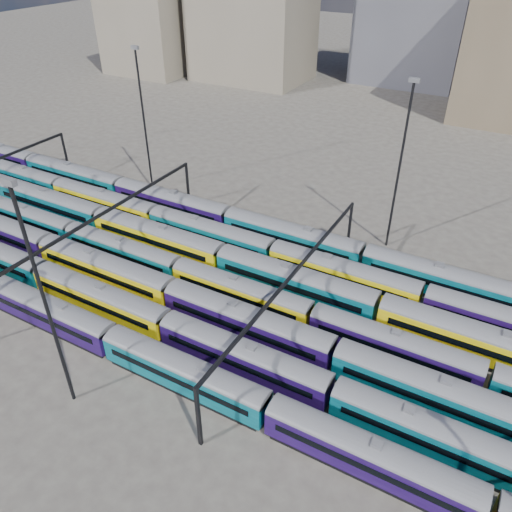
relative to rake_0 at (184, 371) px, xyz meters
The scene contains 13 objects.
ground 15.89m from the rake_0, 106.82° to the left, with size 500.00×500.00×0.00m, color #423C38.
rake_0 is the anchor object (origin of this frame).
rake_1 7.95m from the rake_0, 141.01° to the left, with size 125.75×3.07×5.17m.
rake_2 22.83m from the rake_0, 154.02° to the left, with size 156.46×3.27×5.51m.
rake_3 15.12m from the rake_0, 97.11° to the left, with size 100.29×2.94×4.94m.
rake_4 20.30m from the rake_0, 80.11° to the left, with size 159.81×3.34×5.63m.
rake_5 26.37m from the rake_0, 71.48° to the left, with size 150.57×3.14×5.30m.
rake_6 38.69m from the rake_0, 129.15° to the left, with size 157.85×3.30×5.56m.
gantry_1 29.05m from the rake_0, 148.56° to the left, with size 0.35×40.35×8.03m.
gantry_2 16.50m from the rake_0, 69.98° to the left, with size 0.35×40.35×8.03m.
mast_1 51.87m from the rake_0, 133.03° to the left, with size 1.40×0.50×25.60m.
mast_2 16.38m from the rake_0, 143.72° to the right, with size 1.40×0.50×25.60m.
mast_3 41.94m from the rake_0, 74.98° to the left, with size 1.40×0.50×25.60m.
Camera 1 is at (29.40, -43.70, 42.18)m, focal length 35.00 mm.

